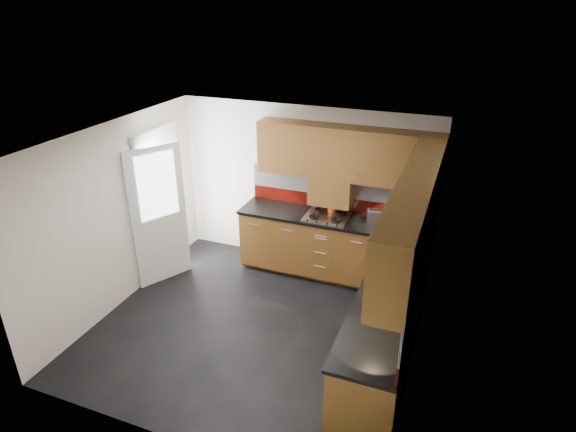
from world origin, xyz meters
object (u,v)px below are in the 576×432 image
at_px(gas_hob, 327,216).
at_px(utensil_pot, 332,206).
at_px(food_processor, 401,256).
at_px(toaster, 376,216).

relative_size(gas_hob, utensil_pot, 1.35).
xyz_separation_m(utensil_pot, food_processor, (1.15, -1.14, 0.03)).
bearing_deg(food_processor, gas_hob, 140.71).
distance_m(utensil_pot, toaster, 0.64).
xyz_separation_m(toaster, food_processor, (0.52, -1.07, 0.05)).
relative_size(utensil_pot, food_processor, 1.62).
xyz_separation_m(gas_hob, utensil_pot, (0.02, 0.19, 0.08)).
bearing_deg(utensil_pot, gas_hob, -95.90).
xyz_separation_m(utensil_pot, toaster, (0.63, -0.07, -0.02)).
bearing_deg(food_processor, utensil_pot, 135.18).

